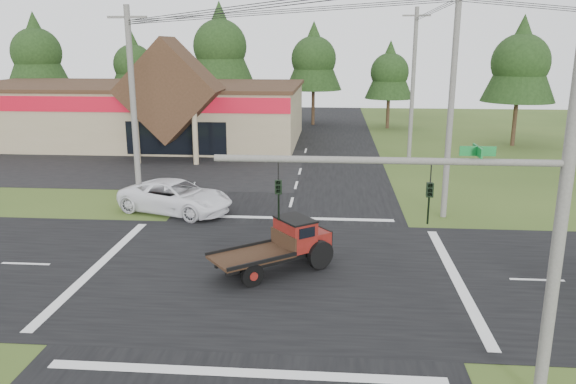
# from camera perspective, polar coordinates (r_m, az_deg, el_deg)

# --- Properties ---
(ground) EXTENTS (120.00, 120.00, 0.00)m
(ground) POSITION_cam_1_polar(r_m,az_deg,el_deg) (22.05, -1.62, -8.14)
(ground) COLOR #31491A
(ground) RESTS_ON ground
(road_ns) EXTENTS (12.00, 120.00, 0.02)m
(road_ns) POSITION_cam_1_polar(r_m,az_deg,el_deg) (22.05, -1.62, -8.11)
(road_ns) COLOR black
(road_ns) RESTS_ON ground
(road_ew) EXTENTS (120.00, 12.00, 0.02)m
(road_ew) POSITION_cam_1_polar(r_m,az_deg,el_deg) (22.05, -1.62, -8.11)
(road_ew) COLOR black
(road_ew) RESTS_ON ground
(parking_apron) EXTENTS (28.00, 14.00, 0.02)m
(parking_apron) POSITION_cam_1_polar(r_m,az_deg,el_deg) (43.29, -17.55, 2.62)
(parking_apron) COLOR black
(parking_apron) RESTS_ON ground
(cvs_building) EXTENTS (30.40, 18.20, 9.19)m
(cvs_building) POSITION_cam_1_polar(r_m,az_deg,el_deg) (53.23, -15.27, 7.94)
(cvs_building) COLOR gray
(cvs_building) RESTS_ON ground
(traffic_signal_mast) EXTENTS (8.12, 0.24, 7.00)m
(traffic_signal_mast) POSITION_cam_1_polar(r_m,az_deg,el_deg) (13.82, 19.38, -3.54)
(traffic_signal_mast) COLOR #595651
(traffic_signal_mast) RESTS_ON ground
(utility_pole_nr) EXTENTS (2.00, 0.30, 11.00)m
(utility_pole_nr) POSITION_cam_1_polar(r_m,az_deg,el_deg) (14.05, 26.44, 1.17)
(utility_pole_nr) COLOR #595651
(utility_pole_nr) RESTS_ON ground
(utility_pole_nw) EXTENTS (2.00, 0.30, 10.50)m
(utility_pole_nw) POSITION_cam_1_polar(r_m,az_deg,el_deg) (30.18, -15.42, 8.14)
(utility_pole_nw) COLOR #595651
(utility_pole_nw) RESTS_ON ground
(utility_pole_ne) EXTENTS (2.00, 0.30, 11.50)m
(utility_pole_ne) POSITION_cam_1_polar(r_m,az_deg,el_deg) (28.91, 16.27, 8.82)
(utility_pole_ne) COLOR #595651
(utility_pole_ne) RESTS_ON ground
(utility_pole_n) EXTENTS (2.00, 0.30, 11.20)m
(utility_pole_n) POSITION_cam_1_polar(r_m,az_deg,el_deg) (42.69, 12.57, 10.56)
(utility_pole_n) COLOR #595651
(utility_pole_n) RESTS_ON ground
(tree_row_a) EXTENTS (6.72, 6.72, 12.12)m
(tree_row_a) POSITION_cam_1_polar(r_m,az_deg,el_deg) (68.30, -24.21, 13.01)
(tree_row_a) COLOR #332316
(tree_row_a) RESTS_ON ground
(tree_row_b) EXTENTS (5.60, 5.60, 10.10)m
(tree_row_b) POSITION_cam_1_polar(r_m,az_deg,el_deg) (66.09, -15.43, 12.56)
(tree_row_b) COLOR #332316
(tree_row_b) RESTS_ON ground
(tree_row_c) EXTENTS (7.28, 7.28, 13.13)m
(tree_row_c) POSITION_cam_1_polar(r_m,az_deg,el_deg) (62.42, -6.92, 14.73)
(tree_row_c) COLOR #332316
(tree_row_c) RESTS_ON ground
(tree_row_d) EXTENTS (6.16, 6.16, 11.11)m
(tree_row_d) POSITION_cam_1_polar(r_m,az_deg,el_deg) (62.26, 2.62, 13.58)
(tree_row_d) COLOR #332316
(tree_row_d) RESTS_ON ground
(tree_row_e) EXTENTS (5.04, 5.04, 9.09)m
(tree_row_e) POSITION_cam_1_polar(r_m,az_deg,el_deg) (60.53, 10.30, 12.06)
(tree_row_e) COLOR #332316
(tree_row_e) RESTS_ON ground
(tree_side_ne) EXTENTS (6.16, 6.16, 11.11)m
(tree_side_ne) POSITION_cam_1_polar(r_m,az_deg,el_deg) (52.63, 22.58, 12.31)
(tree_side_ne) COLOR #332316
(tree_side_ne) RESTS_ON ground
(antique_flatbed_truck) EXTENTS (5.01, 4.45, 2.04)m
(antique_flatbed_truck) POSITION_cam_1_polar(r_m,az_deg,el_deg) (21.74, -1.42, -5.58)
(antique_flatbed_truck) COLOR #54120C
(antique_flatbed_truck) RESTS_ON ground
(white_pickup) EXTENTS (6.65, 4.66, 1.69)m
(white_pickup) POSITION_cam_1_polar(r_m,az_deg,el_deg) (30.06, -11.31, -0.47)
(white_pickup) COLOR white
(white_pickup) RESTS_ON ground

